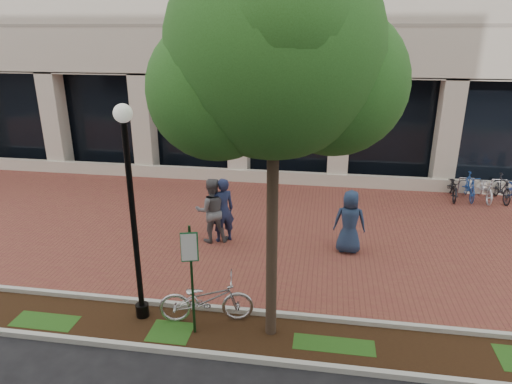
# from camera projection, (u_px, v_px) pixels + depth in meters

# --- Properties ---
(ground) EXTENTS (120.00, 120.00, 0.00)m
(ground) POSITION_uv_depth(u_px,v_px,m) (272.00, 229.00, 14.21)
(ground) COLOR black
(ground) RESTS_ON ground
(brick_plaza) EXTENTS (40.00, 9.00, 0.01)m
(brick_plaza) POSITION_uv_depth(u_px,v_px,m) (272.00, 229.00, 14.20)
(brick_plaza) COLOR brown
(brick_plaza) RESTS_ON ground
(planting_strip) EXTENTS (40.00, 1.50, 0.01)m
(planting_strip) POSITION_uv_depth(u_px,v_px,m) (241.00, 335.00, 9.33)
(planting_strip) COLOR black
(planting_strip) RESTS_ON ground
(curb_plaza_side) EXTENTS (40.00, 0.12, 0.12)m
(curb_plaza_side) POSITION_uv_depth(u_px,v_px,m) (247.00, 311.00, 10.01)
(curb_plaza_side) COLOR #B8B9AE
(curb_plaza_side) RESTS_ON ground
(curb_street_side) EXTENTS (40.00, 0.12, 0.12)m
(curb_street_side) POSITION_uv_depth(u_px,v_px,m) (233.00, 357.00, 8.61)
(curb_street_side) COLOR #B8B9AE
(curb_street_side) RESTS_ON ground
(parking_sign) EXTENTS (0.34, 0.07, 2.41)m
(parking_sign) POSITION_uv_depth(u_px,v_px,m) (191.00, 267.00, 8.88)
(parking_sign) COLOR #143817
(parking_sign) RESTS_ON ground
(lamppost) EXTENTS (0.36, 0.36, 4.61)m
(lamppost) POSITION_uv_depth(u_px,v_px,m) (132.00, 205.00, 9.06)
(lamppost) COLOR black
(lamppost) RESTS_ON ground
(street_tree) EXTENTS (4.40, 3.67, 7.42)m
(street_tree) POSITION_uv_depth(u_px,v_px,m) (278.00, 64.00, 7.61)
(street_tree) COLOR #443227
(street_tree) RESTS_ON ground
(locked_bicycle) EXTENTS (2.10, 1.09, 1.05)m
(locked_bicycle) POSITION_uv_depth(u_px,v_px,m) (206.00, 299.00, 9.63)
(locked_bicycle) COLOR #BDBCC1
(locked_bicycle) RESTS_ON ground
(pedestrian_left) EXTENTS (0.84, 0.77, 1.92)m
(pedestrian_left) POSITION_uv_depth(u_px,v_px,m) (223.00, 210.00, 13.16)
(pedestrian_left) COLOR #1D2549
(pedestrian_left) RESTS_ON ground
(pedestrian_mid) EXTENTS (1.12, 0.99, 1.93)m
(pedestrian_mid) POSITION_uv_depth(u_px,v_px,m) (212.00, 210.00, 13.14)
(pedestrian_mid) COLOR slate
(pedestrian_mid) RESTS_ON ground
(pedestrian_right) EXTENTS (0.90, 0.61, 1.80)m
(pedestrian_right) POSITION_uv_depth(u_px,v_px,m) (350.00, 222.00, 12.52)
(pedestrian_right) COLOR navy
(pedestrian_right) RESTS_ON ground
(bike_rack_cluster) EXTENTS (3.48, 1.73, 0.98)m
(bike_rack_cluster) POSITION_uv_depth(u_px,v_px,m) (493.00, 188.00, 16.45)
(bike_rack_cluster) COLOR black
(bike_rack_cluster) RESTS_ON ground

